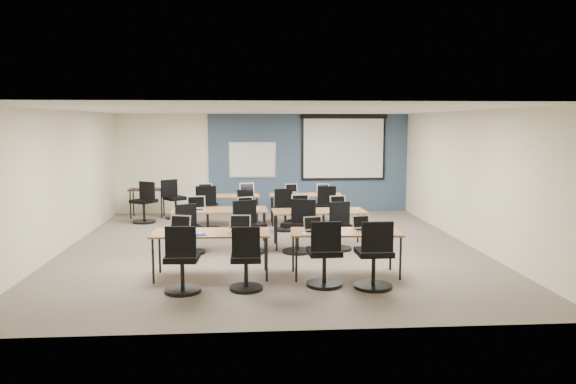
{
  "coord_description": "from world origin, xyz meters",
  "views": [
    {
      "loc": [
        -0.45,
        -10.89,
        2.45
      ],
      "look_at": [
        0.38,
        0.4,
        1.06
      ],
      "focal_mm": 35.0,
      "sensor_mm": 36.0,
      "label": 1
    }
  ],
  "objects": [
    {
      "name": "task_chair_5",
      "position": [
        -0.43,
        -0.49,
        0.43
      ],
      "size": [
        0.6,
        0.56,
        1.04
      ],
      "rotation": [
        0.0,
        0.0,
        0.42
      ],
      "color": "black",
      "rests_on": "floor"
    },
    {
      "name": "laptop_10",
      "position": [
        0.63,
        2.7,
        0.79
      ],
      "size": [
        0.32,
        0.27,
        0.24
      ],
      "rotation": [
        0.0,
        0.0,
        0.29
      ],
      "color": "#AFAFB0",
      "rests_on": "training_table_back_right"
    },
    {
      "name": "laptop_11",
      "position": [
        1.42,
        2.74,
        0.79
      ],
      "size": [
        0.3,
        0.26,
        0.23
      ],
      "rotation": [
        0.0,
        0.0,
        -0.32
      ],
      "color": "#AFAFBB",
      "rests_on": "training_table_back_right"
    },
    {
      "name": "mouse_10",
      "position": [
        0.74,
        2.44,
        0.74
      ],
      "size": [
        0.08,
        0.11,
        0.04
      ],
      "primitive_type": "ellipsoid",
      "rotation": [
        0.0,
        0.0,
        -0.17
      ],
      "color": "white",
      "rests_on": "training_table_back_right"
    },
    {
      "name": "task_chair_10",
      "position": [
        0.4,
        1.7,
        0.41
      ],
      "size": [
        0.51,
        0.51,
        0.99
      ],
      "rotation": [
        0.0,
        0.0,
        0.27
      ],
      "color": "black",
      "rests_on": "floor"
    },
    {
      "name": "laptop_4",
      "position": [
        -1.47,
        0.25,
        0.8
      ],
      "size": [
        0.36,
        0.31,
        0.27
      ],
      "rotation": [
        0.0,
        0.0,
        0.12
      ],
      "color": "silver",
      "rests_on": "training_table_mid_left"
    },
    {
      "name": "mouse_2",
      "position": [
        0.75,
        -2.3,
        0.74
      ],
      "size": [
        0.08,
        0.1,
        0.03
      ],
      "primitive_type": "ellipsoid",
      "rotation": [
        0.0,
        0.0,
        0.27
      ],
      "color": "white",
      "rests_on": "training_table_front_right"
    },
    {
      "name": "task_chair_2",
      "position": [
        0.7,
        -2.74,
        0.42
      ],
      "size": [
        0.55,
        0.55,
        1.02
      ],
      "rotation": [
        0.0,
        0.0,
        0.04
      ],
      "color": "black",
      "rests_on": "floor"
    },
    {
      "name": "floor",
      "position": [
        0.0,
        0.0,
        0.0
      ],
      "size": [
        8.0,
        9.0,
        0.02
      ],
      "primitive_type": "cube",
      "color": "#6B6354",
      "rests_on": "ground"
    },
    {
      "name": "training_table_front_left",
      "position": [
        -1.03,
        -2.06,
        0.69
      ],
      "size": [
        1.86,
        0.77,
        0.73
      ],
      "rotation": [
        0.0,
        0.0,
        -0.03
      ],
      "color": "brown",
      "rests_on": "floor"
    },
    {
      "name": "blue_mousepad",
      "position": [
        -1.22,
        -2.29,
        0.73
      ],
      "size": [
        0.3,
        0.27,
        0.01
      ],
      "primitive_type": "cube",
      "rotation": [
        0.0,
        0.0,
        0.34
      ],
      "color": "navy",
      "rests_on": "training_table_front_left"
    },
    {
      "name": "mouse_9",
      "position": [
        -0.25,
        2.55,
        0.74
      ],
      "size": [
        0.06,
        0.09,
        0.03
      ],
      "primitive_type": "ellipsoid",
      "rotation": [
        0.0,
        0.0,
        -0.04
      ],
      "color": "white",
      "rests_on": "training_table_back_left"
    },
    {
      "name": "laptop_1",
      "position": [
        -0.57,
        -2.06,
        0.79
      ],
      "size": [
        0.34,
        0.29,
        0.26
      ],
      "rotation": [
        0.0,
        0.0,
        -0.09
      ],
      "color": "#A9A9A9",
      "rests_on": "training_table_front_left"
    },
    {
      "name": "wall_back",
      "position": [
        0.0,
        4.5,
        1.35
      ],
      "size": [
        8.0,
        0.04,
        2.7
      ],
      "primitive_type": "cube",
      "color": "beige",
      "rests_on": "ground"
    },
    {
      "name": "wall_front",
      "position": [
        0.0,
        -4.5,
        1.35
      ],
      "size": [
        8.0,
        0.04,
        2.7
      ],
      "primitive_type": "cube",
      "color": "beige",
      "rests_on": "ground"
    },
    {
      "name": "snack_bowl",
      "position": [
        -0.51,
        -2.39,
        0.76
      ],
      "size": [
        0.31,
        0.31,
        0.06
      ],
      "primitive_type": "imported",
      "rotation": [
        0.0,
        0.0,
        0.41
      ],
      "color": "#944D1D",
      "rests_on": "training_table_front_left"
    },
    {
      "name": "mouse_4",
      "position": [
        -1.29,
        0.17,
        0.74
      ],
      "size": [
        0.07,
        0.1,
        0.03
      ],
      "primitive_type": "ellipsoid",
      "rotation": [
        0.0,
        0.0,
        0.17
      ],
      "color": "white",
      "rests_on": "training_table_mid_left"
    },
    {
      "name": "task_chair_9",
      "position": [
        -0.55,
        1.79,
        0.39
      ],
      "size": [
        0.5,
        0.47,
        0.95
      ],
      "rotation": [
        0.0,
        0.0,
        -0.42
      ],
      "color": "black",
      "rests_on": "floor"
    },
    {
      "name": "training_table_back_left",
      "position": [
        -1.0,
        2.48,
        0.68
      ],
      "size": [
        1.68,
        0.7,
        0.73
      ],
      "rotation": [
        0.0,
        0.0,
        0.04
      ],
      "color": "brown",
      "rests_on": "floor"
    },
    {
      "name": "laptop_5",
      "position": [
        -0.49,
        0.26,
        0.79
      ],
      "size": [
        0.32,
        0.27,
        0.25
      ],
      "rotation": [
        0.0,
        0.0,
        0.27
      ],
      "color": "#9D9DA8",
      "rests_on": "training_table_mid_left"
    },
    {
      "name": "task_chair_11",
      "position": [
        1.35,
        2.0,
        0.42
      ],
      "size": [
        0.53,
        0.53,
        1.01
      ],
      "rotation": [
        0.0,
        0.0,
        -0.2
      ],
      "color": "black",
      "rests_on": "floor"
    },
    {
      "name": "mouse_7",
      "position": [
        1.74,
        0.05,
        0.74
      ],
      "size": [
        0.07,
        0.1,
        0.03
      ],
      "primitive_type": "ellipsoid",
      "rotation": [
        0.0,
        0.0,
        -0.15
      ],
      "color": "white",
      "rests_on": "training_table_mid_right"
    },
    {
      "name": "training_table_back_right",
      "position": [
        0.96,
        2.56,
        0.68
      ],
      "size": [
        1.75,
        0.73,
        0.73
      ],
      "rotation": [
        0.0,
        0.0,
        -0.07
      ],
      "color": "brown",
      "rests_on": "floor"
    },
    {
      "name": "projector_screen",
      "position": [
        2.2,
        4.41,
        1.89
      ],
      "size": [
        2.4,
        0.1,
        1.82
      ],
      "color": "black",
      "rests_on": "wall_back"
    },
    {
      "name": "spare_chair_b",
      "position": [
        -2.97,
        2.98,
        0.43
      ],
      "size": [
        0.64,
        0.57,
        1.04
      ],
      "rotation": [
        0.0,
        0.0,
        -0.58
      ],
      "color": "black",
      "rests_on": "floor"
    },
    {
      "name": "task_chair_1",
      "position": [
        -0.48,
        -2.86,
        0.4
      ],
      "size": [
        0.5,
        0.5,
        0.98
      ],
      "rotation": [
        0.0,
        0.0,
        -0.02
      ],
      "color": "black",
      "rests_on": "floor"
    },
    {
      "name": "mouse_5",
      "position": [
        -0.26,
        0.18,
        0.74
      ],
      "size": [
        0.08,
        0.11,
        0.04
      ],
      "primitive_type": "ellipsoid",
      "rotation": [
        0.0,
        0.0,
        0.19
      ],
      "color": "white",
      "rests_on": "training_table_mid_left"
    },
    {
      "name": "task_chair_7",
      "position": [
        1.32,
        -0.35,
        0.4
      ],
      "size": [
        0.49,
        0.49,
        0.97
      ],
      "rotation": [
        0.0,
        0.0,
        0.17
      ],
      "color": "black",
      "rests_on": "floor"
    },
    {
      "name": "laptop_0",
      "position": [
        -1.52,
        -2.05,
        0.8
      ],
      "size": [
        0.35,
        0.3,
        0.26
      ],
      "rotation": [
        0.0,
        0.0,
        -0.31
      ],
      "color": "#A9A9A9",
      "rests_on": "training_table_front_left"
    },
    {
      "name": "laptop_7",
      "position": [
        1.39,
        0.26,
        0.79
      ],
      "size": [
        0.33,
        0.28,
        0.25
      ],
      "rotation": [
        0.0,
        0.0,
        0.22
      ],
      "color": "silver",
      "rests_on": "training_table_mid_right"
    },
    {
      "name": "task_chair_6",
      "position": [
        0.52,
        -0.51,
        0.44
      ],
      "size": [
        0.61,
        0.58,
        1.05
      ],
      "rotation": [
        0.0,
        0.0,
        -0.41
      ],
      "color": "black",
      "rests_on": "floor"
    },
    {
      "name": "utility_table",
      "position": [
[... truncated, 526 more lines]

